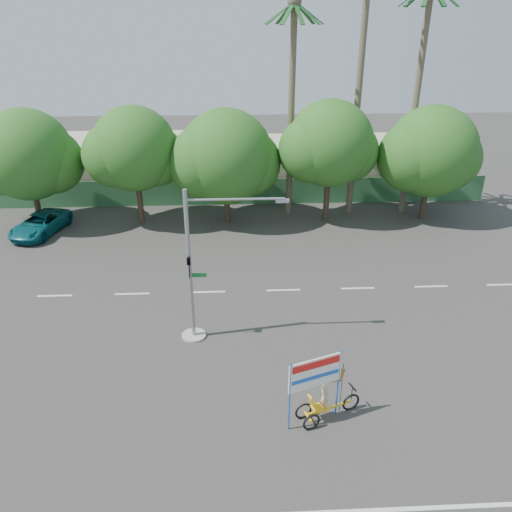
{
  "coord_description": "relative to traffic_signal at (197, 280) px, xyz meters",
  "views": [
    {
      "loc": [
        -0.61,
        -14.99,
        13.21
      ],
      "look_at": [
        0.39,
        5.03,
        3.5
      ],
      "focal_mm": 35.0,
      "sensor_mm": 36.0,
      "label": 1
    }
  ],
  "objects": [
    {
      "name": "ground",
      "position": [
        2.2,
        -3.98,
        -2.92
      ],
      "size": [
        120.0,
        120.0,
        0.0
      ],
      "primitive_type": "plane",
      "color": "#33302D",
      "rests_on": "ground"
    },
    {
      "name": "fence",
      "position": [
        2.2,
        17.52,
        -1.92
      ],
      "size": [
        38.0,
        0.08,
        2.0
      ],
      "primitive_type": "cube",
      "color": "#336B3D",
      "rests_on": "ground"
    },
    {
      "name": "building_left",
      "position": [
        -7.8,
        22.02,
        -0.92
      ],
      "size": [
        12.0,
        8.0,
        4.0
      ],
      "primitive_type": "cube",
      "color": "#BCB495",
      "rests_on": "ground"
    },
    {
      "name": "building_right",
      "position": [
        10.2,
        22.02,
        -1.12
      ],
      "size": [
        14.0,
        8.0,
        3.6
      ],
      "primitive_type": "cube",
      "color": "#BCB495",
      "rests_on": "ground"
    },
    {
      "name": "tree_far_left",
      "position": [
        -11.85,
        14.02,
        1.84
      ],
      "size": [
        7.14,
        6.0,
        7.96
      ],
      "color": "#473828",
      "rests_on": "ground"
    },
    {
      "name": "tree_left",
      "position": [
        -4.85,
        14.02,
        2.14
      ],
      "size": [
        6.66,
        5.6,
        8.07
      ],
      "color": "#473828",
      "rests_on": "ground"
    },
    {
      "name": "tree_center",
      "position": [
        1.14,
        14.02,
        1.55
      ],
      "size": [
        7.62,
        6.4,
        7.85
      ],
      "color": "#473828",
      "rests_on": "ground"
    },
    {
      "name": "tree_right",
      "position": [
        8.15,
        14.02,
        2.32
      ],
      "size": [
        6.9,
        5.8,
        8.36
      ],
      "color": "#473828",
      "rests_on": "ground"
    },
    {
      "name": "tree_far_right",
      "position": [
        15.15,
        14.02,
        1.73
      ],
      "size": [
        7.38,
        6.2,
        7.94
      ],
      "color": "#473828",
      "rests_on": "ground"
    },
    {
      "name": "palm_tall",
      "position": [
        10.2,
        15.52,
        7.55
      ],
      "size": [
        3.73,
        3.79,
        17.45
      ],
      "color": "#70604C",
      "rests_on": "ground"
    },
    {
      "name": "palm_mid",
      "position": [
        14.2,
        15.52,
        6.48
      ],
      "size": [
        3.73,
        3.79,
        15.45
      ],
      "color": "#70604C",
      "rests_on": "ground"
    },
    {
      "name": "palm_short",
      "position": [
        5.7,
        15.52,
        5.94
      ],
      "size": [
        3.73,
        3.79,
        14.45
      ],
      "color": "#70604C",
      "rests_on": "ground"
    },
    {
      "name": "traffic_signal",
      "position": [
        0.0,
        0.0,
        0.0
      ],
      "size": [
        4.72,
        1.1,
        7.0
      ],
      "color": "gray",
      "rests_on": "ground"
    },
    {
      "name": "trike_billboard",
      "position": [
        4.56,
        -5.41,
        -1.74
      ],
      "size": [
        2.82,
        1.29,
        2.92
      ],
      "rotation": [
        0.0,
        0.0,
        0.35
      ],
      "color": "black",
      "rests_on": "ground"
    },
    {
      "name": "pickup_truck",
      "position": [
        -11.25,
        12.48,
        -2.24
      ],
      "size": [
        3.39,
        5.31,
        1.36
      ],
      "primitive_type": "imported",
      "rotation": [
        0.0,
        0.0,
        -0.25
      ],
      "color": "#0E5C66",
      "rests_on": "ground"
    }
  ]
}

